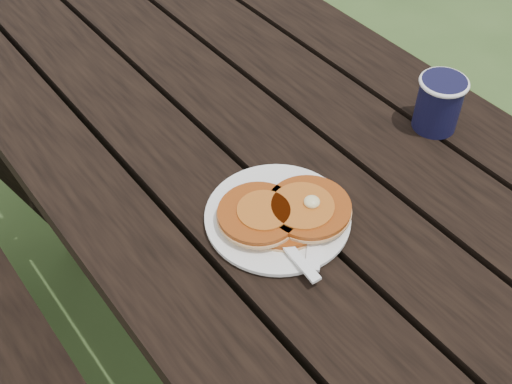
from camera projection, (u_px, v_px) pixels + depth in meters
ground at (269, 363)px, 1.62m from camera, size 60.00×60.00×0.00m
picnic_table at (271, 277)px, 1.36m from camera, size 1.36×1.80×0.75m
plate at (278, 218)px, 0.96m from camera, size 0.26×0.26×0.01m
pancake_stack at (285, 212)px, 0.94m from camera, size 0.19×0.16×0.04m
knife at (316, 221)px, 0.94m from camera, size 0.14×0.14×0.00m
fork at (294, 254)px, 0.89m from camera, size 0.05×0.16×0.01m
coffee_cup at (440, 101)px, 1.07m from camera, size 0.08×0.08×0.10m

